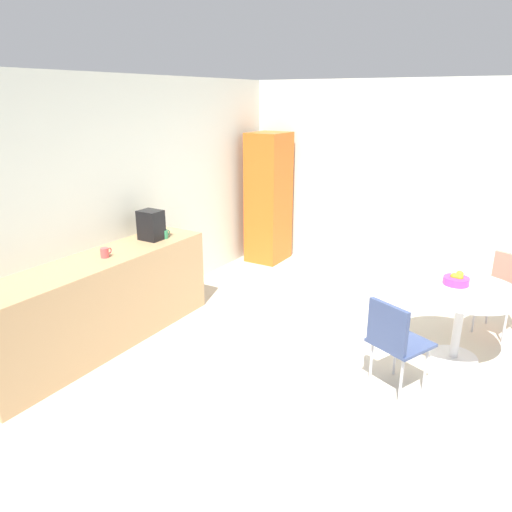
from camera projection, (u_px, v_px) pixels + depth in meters
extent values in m
plane|color=beige|center=(380.00, 392.00, 4.06)|extent=(6.00, 6.00, 0.00)
cube|color=silver|center=(114.00, 202.00, 5.12)|extent=(6.00, 0.10, 2.60)
cube|color=silver|center=(461.00, 185.00, 6.09)|extent=(0.10, 6.00, 2.60)
cube|color=tan|center=(100.00, 303.00, 4.71)|extent=(2.57, 0.60, 0.90)
cube|color=orange|center=(269.00, 198.00, 7.08)|extent=(0.60, 0.50, 1.89)
cylinder|color=silver|center=(453.00, 357.00, 4.57)|extent=(0.44, 0.44, 0.03)
cylinder|color=silver|center=(458.00, 323.00, 4.45)|extent=(0.08, 0.08, 0.69)
cylinder|color=white|center=(463.00, 290.00, 4.35)|extent=(1.02, 1.02, 0.03)
cylinder|color=silver|center=(505.00, 324.00, 4.80)|extent=(0.02, 0.02, 0.42)
cylinder|color=silver|center=(474.00, 314.00, 5.03)|extent=(0.02, 0.02, 0.42)
cylinder|color=silver|center=(489.00, 306.00, 5.22)|extent=(0.02, 0.02, 0.42)
cube|color=#DB7260|center=(500.00, 295.00, 4.94)|extent=(0.53, 0.53, 0.03)
cube|color=#DB7260|center=(511.00, 272.00, 4.99)|extent=(0.16, 0.37, 0.38)
cylinder|color=silver|center=(395.00, 353.00, 4.26)|extent=(0.02, 0.02, 0.42)
cylinder|color=silver|center=(425.00, 369.00, 4.02)|extent=(0.02, 0.02, 0.42)
cylinder|color=silver|center=(371.00, 364.00, 4.09)|extent=(0.02, 0.02, 0.42)
cylinder|color=silver|center=(401.00, 381.00, 3.84)|extent=(0.02, 0.02, 0.42)
cube|color=#384772|center=(401.00, 342.00, 3.98)|extent=(0.55, 0.55, 0.03)
cube|color=#384772|center=(387.00, 327.00, 3.81)|extent=(0.19, 0.36, 0.38)
cylinder|color=#D8338C|center=(456.00, 281.00, 4.43)|extent=(0.23, 0.23, 0.07)
sphere|color=#66B233|center=(457.00, 277.00, 4.42)|extent=(0.07, 0.07, 0.07)
sphere|color=orange|center=(457.00, 277.00, 4.42)|extent=(0.07, 0.07, 0.07)
sphere|color=orange|center=(454.00, 277.00, 4.43)|extent=(0.07, 0.07, 0.07)
sphere|color=orange|center=(460.00, 278.00, 4.40)|extent=(0.07, 0.07, 0.07)
sphere|color=yellow|center=(460.00, 274.00, 4.43)|extent=(0.07, 0.07, 0.07)
cylinder|color=#D84C4C|center=(105.00, 253.00, 4.61)|extent=(0.08, 0.08, 0.09)
torus|color=#D84C4C|center=(109.00, 251.00, 4.66)|extent=(0.06, 0.01, 0.06)
cylinder|color=#338C59|center=(164.00, 234.00, 5.23)|extent=(0.08, 0.08, 0.09)
torus|color=#338C59|center=(168.00, 233.00, 5.28)|extent=(0.06, 0.01, 0.06)
cube|color=black|center=(151.00, 225.00, 5.16)|extent=(0.20, 0.24, 0.32)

